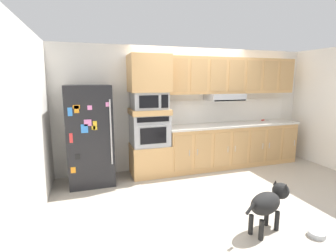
{
  "coord_description": "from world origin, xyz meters",
  "views": [
    {
      "loc": [
        -2.08,
        -3.89,
        1.84
      ],
      "look_at": [
        -0.81,
        0.05,
        1.08
      ],
      "focal_mm": 26.94,
      "sensor_mm": 36.0,
      "label": 1
    }
  ],
  "objects": [
    {
      "name": "microwave",
      "position": [
        -0.96,
        0.75,
        1.46
      ],
      "size": [
        0.64,
        0.54,
        0.32
      ],
      "color": "#A8AAAF",
      "rests_on": "appliance_mid_shelf"
    },
    {
      "name": "lower_cabinet_run",
      "position": [
        0.89,
        0.75,
        0.44
      ],
      "size": [
        2.95,
        0.63,
        0.88
      ],
      "color": "tan",
      "rests_on": "ground"
    },
    {
      "name": "screwdriver",
      "position": [
        1.75,
        0.87,
        0.93
      ],
      "size": [
        0.15,
        0.16,
        0.03
      ],
      "color": "red",
      "rests_on": "countertop_slab"
    },
    {
      "name": "countertop_slab",
      "position": [
        0.89,
        0.75,
        0.9
      ],
      "size": [
        2.99,
        0.64,
        0.04
      ],
      "primitive_type": "cube",
      "color": "beige",
      "rests_on": "lower_cabinet_run"
    },
    {
      "name": "side_panel_right",
      "position": [
        2.8,
        0.0,
        1.25
      ],
      "size": [
        0.12,
        7.1,
        2.5
      ],
      "primitive_type": "cube",
      "color": "white",
      "rests_on": "ground"
    },
    {
      "name": "dog_food_bowl",
      "position": [
        0.45,
        -1.84,
        0.03
      ],
      "size": [
        0.2,
        0.2,
        0.06
      ],
      "color": "#B2B7BC",
      "rests_on": "ground"
    },
    {
      "name": "appliance_mid_shelf",
      "position": [
        -0.96,
        0.75,
        1.25
      ],
      "size": [
        0.74,
        0.62,
        0.1
      ],
      "primitive_type": "cube",
      "color": "tan",
      "rests_on": "built_in_oven"
    },
    {
      "name": "ground_plane",
      "position": [
        0.0,
        0.0,
        0.0
      ],
      "size": [
        9.6,
        9.6,
        0.0
      ],
      "primitive_type": "plane",
      "color": "#B2A899"
    },
    {
      "name": "side_panel_left",
      "position": [
        -2.8,
        0.0,
        1.25
      ],
      "size": [
        0.12,
        7.1,
        2.5
      ],
      "primitive_type": "cube",
      "color": "silver",
      "rests_on": "ground"
    },
    {
      "name": "refrigerator",
      "position": [
        -2.06,
        0.68,
        0.88
      ],
      "size": [
        0.76,
        0.73,
        1.76
      ],
      "color": "black",
      "rests_on": "ground"
    },
    {
      "name": "appliance_upper_cabinet",
      "position": [
        -0.96,
        0.75,
        1.96
      ],
      "size": [
        0.74,
        0.62,
        0.68
      ],
      "primitive_type": "cube",
      "color": "tan",
      "rests_on": "microwave"
    },
    {
      "name": "oven_base_cabinet",
      "position": [
        -0.96,
        0.75,
        0.3
      ],
      "size": [
        0.74,
        0.62,
        0.6
      ],
      "primitive_type": "cube",
      "color": "tan",
      "rests_on": "ground"
    },
    {
      "name": "dog",
      "position": [
        -0.03,
        -1.55,
        0.38
      ],
      "size": [
        0.83,
        0.4,
        0.57
      ],
      "rotation": [
        0.0,
        0.0,
        0.32
      ],
      "color": "black",
      "rests_on": "ground"
    },
    {
      "name": "upper_cabinet_with_hood",
      "position": [
        0.87,
        0.87,
        1.9
      ],
      "size": [
        2.95,
        0.48,
        0.88
      ],
      "color": "tan",
      "rests_on": "backsplash_panel"
    },
    {
      "name": "built_in_oven",
      "position": [
        -0.96,
        0.75,
        0.9
      ],
      "size": [
        0.7,
        0.62,
        0.6
      ],
      "color": "#A8AAAF",
      "rests_on": "oven_base_cabinet"
    },
    {
      "name": "backsplash_panel",
      "position": [
        0.89,
        1.04,
        1.17
      ],
      "size": [
        2.99,
        0.02,
        0.5
      ],
      "primitive_type": "cube",
      "color": "white",
      "rests_on": "countertop_slab"
    },
    {
      "name": "back_kitchen_wall",
      "position": [
        0.0,
        1.11,
        1.25
      ],
      "size": [
        6.2,
        0.12,
        2.5
      ],
      "primitive_type": "cube",
      "color": "silver",
      "rests_on": "ground"
    }
  ]
}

